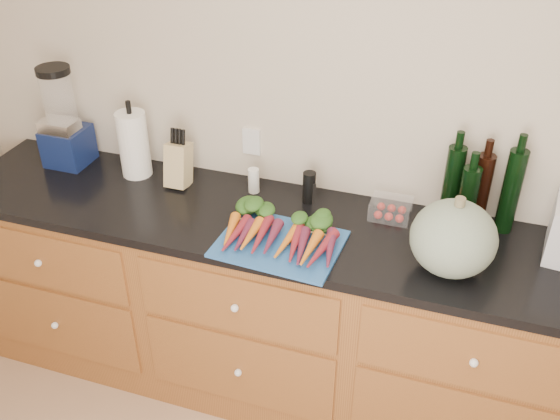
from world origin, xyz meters
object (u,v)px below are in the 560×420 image
(carrots, at_px, (283,231))
(tomato_box, at_px, (391,209))
(cutting_board, at_px, (280,244))
(paper_towel, at_px, (134,144))
(blender_appliance, at_px, (63,123))
(knife_block, at_px, (178,165))
(squash, at_px, (453,238))

(carrots, height_order, tomato_box, same)
(cutting_board, relative_size, carrots, 1.04)
(cutting_board, xyz_separation_m, paper_towel, (-0.79, 0.32, 0.14))
(cutting_board, xyz_separation_m, tomato_box, (0.37, 0.33, 0.03))
(carrots, xyz_separation_m, tomato_box, (0.37, 0.29, -0.00))
(blender_appliance, distance_m, knife_block, 0.59)
(cutting_board, height_order, tomato_box, tomato_box)
(cutting_board, xyz_separation_m, knife_block, (-0.57, 0.30, 0.09))
(knife_block, relative_size, tomato_box, 1.18)
(paper_towel, height_order, tomato_box, paper_towel)
(cutting_board, distance_m, carrots, 0.05)
(tomato_box, bearing_deg, paper_towel, -179.50)
(cutting_board, relative_size, tomato_box, 2.84)
(carrots, bearing_deg, cutting_board, -90.00)
(blender_appliance, bearing_deg, knife_block, -1.73)
(paper_towel, xyz_separation_m, knife_block, (0.22, -0.02, -0.05))
(knife_block, bearing_deg, cutting_board, -27.95)
(carrots, xyz_separation_m, paper_towel, (-0.79, 0.28, 0.11))
(carrots, height_order, knife_block, knife_block)
(squash, bearing_deg, tomato_box, 133.10)
(blender_appliance, distance_m, paper_towel, 0.36)
(blender_appliance, bearing_deg, squash, -8.53)
(squash, distance_m, blender_appliance, 1.79)
(carrots, relative_size, tomato_box, 2.73)
(knife_block, height_order, tomato_box, knife_block)
(carrots, height_order, blender_appliance, blender_appliance)
(tomato_box, bearing_deg, carrots, -142.01)
(paper_towel, bearing_deg, tomato_box, 0.50)
(cutting_board, bearing_deg, carrots, 90.00)
(paper_towel, bearing_deg, blender_appliance, -179.59)
(tomato_box, bearing_deg, blender_appliance, -179.52)
(squash, xyz_separation_m, paper_towel, (-1.42, 0.27, 0.01))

